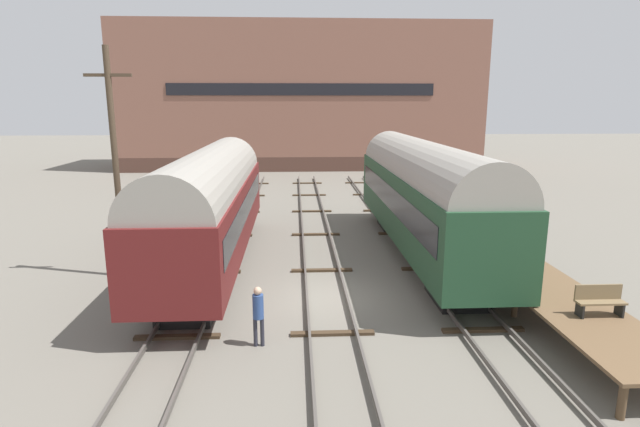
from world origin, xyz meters
TOP-DOWN VIEW (x-y plane):
  - ground_plane at (0.00, 0.00)m, footprint 200.00×200.00m
  - track_left at (-4.75, 0.00)m, footprint 2.60×60.00m
  - track_middle at (0.00, 0.00)m, footprint 2.60×60.00m
  - track_right at (4.75, 0.00)m, footprint 2.60×60.00m
  - train_car_maroon at (-4.75, 3.96)m, footprint 3.13×15.87m
  - train_car_green at (4.75, 5.08)m, footprint 3.07×17.12m
  - station_platform at (7.37, -1.93)m, footprint 2.61×11.49m
  - bench at (7.70, -4.06)m, footprint 1.40×0.40m
  - person_worker at (-2.22, -3.60)m, footprint 0.32×0.32m
  - utility_pole at (-8.20, 2.86)m, footprint 1.80×0.24m
  - warehouse_building at (-0.34, 40.37)m, footprint 38.86×10.75m

SIDE VIEW (x-z plane):
  - ground_plane at x=0.00m, z-range 0.00..0.00m
  - track_left at x=-4.75m, z-range 0.01..0.27m
  - track_middle at x=0.00m, z-range 0.01..0.27m
  - track_right at x=4.75m, z-range 0.01..0.27m
  - station_platform at x=7.37m, z-range 0.40..1.35m
  - person_worker at x=-2.22m, z-range 0.20..2.04m
  - bench at x=7.70m, z-range 0.98..1.89m
  - train_car_maroon at x=-4.75m, z-range 0.33..5.48m
  - train_car_green at x=4.75m, z-range 0.36..5.74m
  - utility_pole at x=-8.20m, z-range 0.16..9.34m
  - warehouse_building at x=-0.34m, z-range 0.00..15.34m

